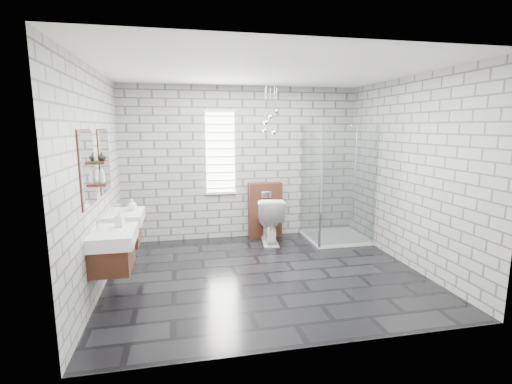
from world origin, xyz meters
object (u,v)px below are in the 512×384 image
object	(u,v)px
vanity_right	(122,219)
cistern_panel	(265,210)
shower_enclosure	(333,213)
toilet	(269,220)
vanity_left	(110,239)

from	to	relation	value
vanity_right	cistern_panel	world-z (taller)	vanity_right
vanity_right	shower_enclosure	world-z (taller)	shower_enclosure
shower_enclosure	toilet	size ratio (longest dim) A/B	2.52
vanity_right	toilet	distance (m)	2.49
cistern_panel	shower_enclosure	size ratio (longest dim) A/B	0.49
vanity_left	shower_enclosure	bearing A→B (deg)	26.03
vanity_right	shower_enclosure	bearing A→B (deg)	11.92
vanity_right	shower_enclosure	size ratio (longest dim) A/B	0.77
vanity_left	toilet	xyz separation A→B (m)	(2.30, 1.83, -0.35)
cistern_panel	shower_enclosure	bearing A→B (deg)	-24.98
vanity_left	shower_enclosure	distance (m)	3.80
vanity_right	shower_enclosure	distance (m)	3.49
vanity_left	shower_enclosure	size ratio (longest dim) A/B	0.77
vanity_right	toilet	world-z (taller)	vanity_right
vanity_left	toilet	bearing A→B (deg)	38.55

